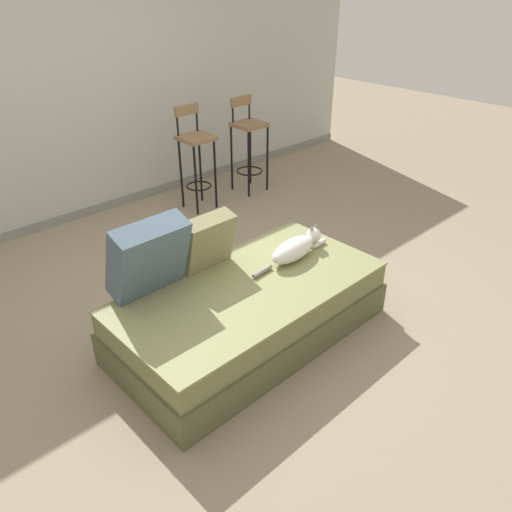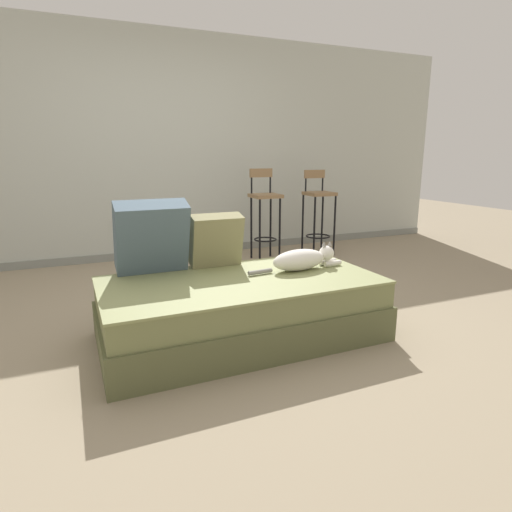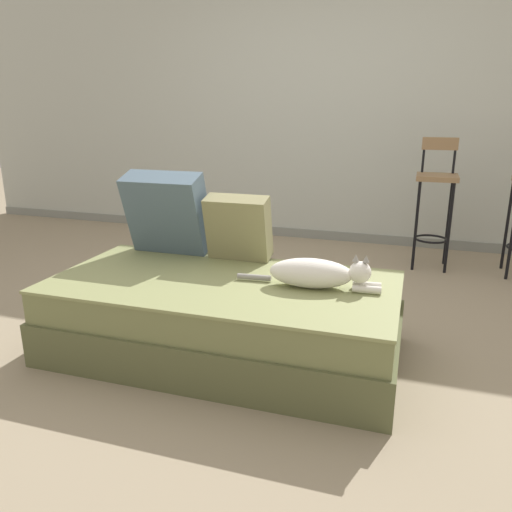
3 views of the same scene
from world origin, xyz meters
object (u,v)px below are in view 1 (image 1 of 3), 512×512
object	(u,v)px
cat	(296,248)
throw_pillow_middle	(207,241)
bar_stool_near_window	(196,151)
couch	(250,310)
bar_stool_by_doorway	(248,138)
throw_pillow_corner	(148,257)

from	to	relation	value
cat	throw_pillow_middle	bearing A→B (deg)	148.84
cat	bar_stool_near_window	xyz separation A→B (m)	(0.58, 1.93, 0.13)
couch	bar_stool_near_window	size ratio (longest dim) A/B	1.75
throw_pillow_middle	bar_stool_by_doorway	size ratio (longest dim) A/B	0.38
couch	bar_stool_by_doorway	size ratio (longest dim) A/B	1.79
couch	throw_pillow_middle	bearing A→B (deg)	97.56
couch	cat	world-z (taller)	cat
bar_stool_near_window	bar_stool_by_doorway	world-z (taller)	bar_stool_near_window
couch	bar_stool_by_doorway	world-z (taller)	bar_stool_by_doorway
couch	throw_pillow_corner	world-z (taller)	throw_pillow_corner
throw_pillow_middle	cat	size ratio (longest dim) A/B	0.53
throw_pillow_middle	bar_stool_near_window	xyz separation A→B (m)	(1.12, 1.61, 0.01)
throw_pillow_middle	bar_stool_by_doorway	world-z (taller)	bar_stool_by_doorway
bar_stool_near_window	bar_stool_by_doorway	distance (m)	0.72
throw_pillow_corner	cat	bearing A→B (deg)	-17.84
bar_stool_near_window	couch	bearing A→B (deg)	-118.30
throw_pillow_corner	cat	size ratio (longest dim) A/B	0.69
bar_stool_near_window	bar_stool_by_doorway	bearing A→B (deg)	-0.07
cat	bar_stool_by_doorway	bearing A→B (deg)	56.11
throw_pillow_corner	bar_stool_near_window	xyz separation A→B (m)	(1.58, 1.61, -0.05)
throw_pillow_middle	bar_stool_near_window	bearing A→B (deg)	55.22
throw_pillow_middle	bar_stool_by_doorway	distance (m)	2.44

